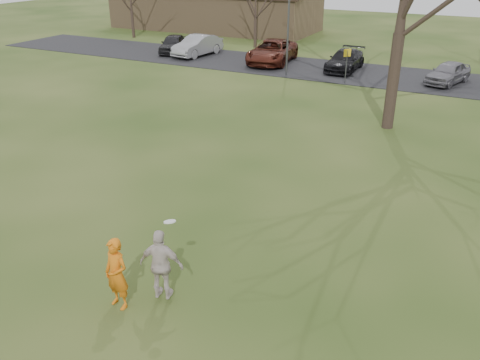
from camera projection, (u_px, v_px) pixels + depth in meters
name	position (u px, v px, depth m)	size (l,w,h in m)	color
ground	(162.00, 304.00, 11.59)	(120.00, 120.00, 0.00)	#1E380F
parking_strip	(389.00, 77.00, 31.81)	(62.00, 6.50, 0.04)	black
player_defender	(117.00, 274.00, 11.17)	(0.64, 0.42, 1.75)	orange
car_0	(173.00, 44.00, 38.62)	(1.60, 3.98, 1.35)	black
car_1	(197.00, 45.00, 37.55)	(1.58, 4.54, 1.50)	#929297
car_2	(272.00, 51.00, 35.20)	(2.60, 5.64, 1.57)	#4E1C12
car_3	(345.00, 60.00, 33.12)	(1.82, 4.49, 1.30)	black
car_4	(448.00, 73.00, 29.88)	(1.53, 3.80, 1.29)	slate
catching_play	(162.00, 265.00, 11.26)	(1.10, 0.66, 2.01)	beige
building	(215.00, 9.00, 49.68)	(20.60, 8.50, 5.14)	#8C6D4C
lamp_post	(289.00, 11.00, 30.56)	(0.34, 0.34, 6.27)	#47474C
sign_yellow	(347.00, 60.00, 29.59)	(0.35, 0.35, 2.08)	#47474C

